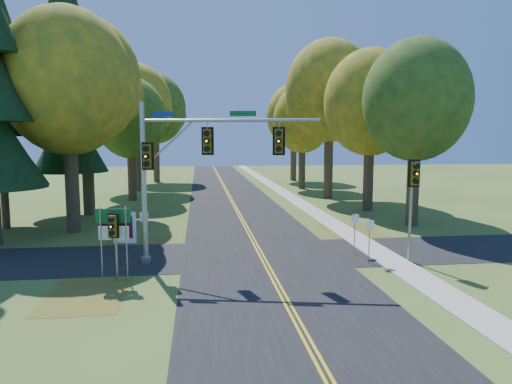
{
  "coord_description": "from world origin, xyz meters",
  "views": [
    {
      "loc": [
        -3.13,
        -20.95,
        5.99
      ],
      "look_at": [
        -0.16,
        2.73,
        3.2
      ],
      "focal_mm": 32.0,
      "sensor_mm": 36.0,
      "label": 1
    }
  ],
  "objects": [
    {
      "name": "road_cross",
      "position": [
        0.0,
        2.0,
        0.01
      ],
      "size": [
        60.0,
        6.0,
        0.02
      ],
      "primitive_type": "cube",
      "color": "black",
      "rests_on": "ground"
    },
    {
      "name": "sidewalk_east",
      "position": [
        6.2,
        0.0,
        0.03
      ],
      "size": [
        1.6,
        160.0,
        0.06
      ],
      "primitive_type": "cube",
      "color": "#9E998E",
      "rests_on": "ground"
    },
    {
      "name": "tree_e_d",
      "position": [
        9.26,
        32.87,
        8.24
      ],
      "size": [
        7.0,
        7.0,
        12.32
      ],
      "color": "#38281C",
      "rests_on": "ground"
    },
    {
      "name": "tree_w_a",
      "position": [
        -11.13,
        9.38,
        9.49
      ],
      "size": [
        8.0,
        8.0,
        14.15
      ],
      "color": "#38281C",
      "rests_on": "ground"
    },
    {
      "name": "ped_signal_pole",
      "position": [
        -6.68,
        -1.75,
        2.18
      ],
      "size": [
        0.46,
        0.54,
        2.94
      ],
      "rotation": [
        0.0,
        0.0,
        -0.24
      ],
      "color": "gray",
      "rests_on": "ground"
    },
    {
      "name": "tree_e_b",
      "position": [
        10.97,
        15.58,
        8.9
      ],
      "size": [
        7.6,
        7.6,
        13.33
      ],
      "color": "#38281C",
      "rests_on": "ground"
    },
    {
      "name": "tree_e_c",
      "position": [
        9.88,
        23.69,
        10.66
      ],
      "size": [
        8.8,
        8.8,
        15.79
      ],
      "color": "#38281C",
      "rests_on": "ground"
    },
    {
      "name": "reg_sign_w",
      "position": [
        -5.87,
        1.99,
        1.68
      ],
      "size": [
        0.44,
        0.21,
        2.45
      ],
      "rotation": [
        0.0,
        0.0,
        -0.4
      ],
      "color": "gray",
      "rests_on": "ground"
    },
    {
      "name": "road_main",
      "position": [
        0.0,
        0.0,
        0.01
      ],
      "size": [
        8.0,
        160.0,
        0.02
      ],
      "primitive_type": "cube",
      "color": "black",
      "rests_on": "ground"
    },
    {
      "name": "leaf_patch_e",
      "position": [
        6.8,
        6.0,
        0.01
      ],
      "size": [
        3.5,
        8.0,
        0.0
      ],
      "primitive_type": "cube",
      "color": "brown",
      "rests_on": "ground"
    },
    {
      "name": "reg_sign_e_north",
      "position": [
        4.87,
        1.51,
        1.48
      ],
      "size": [
        0.41,
        0.11,
        2.17
      ],
      "rotation": [
        0.0,
        0.0,
        0.2
      ],
      "color": "gray",
      "rests_on": "ground"
    },
    {
      "name": "route_sign_cluster",
      "position": [
        -6.72,
        -1.58,
        2.23
      ],
      "size": [
        1.48,
        0.22,
        3.17
      ],
      "rotation": [
        0.0,
        0.0,
        -0.11
      ],
      "color": "gray",
      "rests_on": "ground"
    },
    {
      "name": "traffic_mast",
      "position": [
        -3.69,
        0.6,
        4.96
      ],
      "size": [
        8.36,
        1.97,
        7.71
      ],
      "rotation": [
        0.0,
        0.0,
        -0.2
      ],
      "color": "#9A9DA2",
      "rests_on": "ground"
    },
    {
      "name": "tree_w_e",
      "position": [
        -8.92,
        44.09,
        10.07
      ],
      "size": [
        8.4,
        8.4,
        14.97
      ],
      "color": "#38281C",
      "rests_on": "ground"
    },
    {
      "name": "info_kiosk",
      "position": [
        -7.44,
        5.65,
        0.9
      ],
      "size": [
        1.32,
        0.44,
        1.82
      ],
      "rotation": [
        0.0,
        0.0,
        -0.2
      ],
      "color": "white",
      "rests_on": "ground"
    },
    {
      "name": "east_signal_pole",
      "position": [
        7.0,
        -0.47,
        3.81
      ],
      "size": [
        0.58,
        0.67,
        5.02
      ],
      "rotation": [
        0.0,
        0.0,
        -0.05
      ],
      "color": "gray",
      "rests_on": "ground"
    },
    {
      "name": "tree_w_b",
      "position": [
        -11.72,
        16.29,
        10.37
      ],
      "size": [
        8.6,
        8.6,
        15.38
      ],
      "color": "#38281C",
      "rests_on": "ground"
    },
    {
      "name": "ground",
      "position": [
        0.0,
        0.0,
        0.0
      ],
      "size": [
        160.0,
        160.0,
        0.0
      ],
      "primitive_type": "plane",
      "color": "#3B5B20",
      "rests_on": "ground"
    },
    {
      "name": "tree_e_a",
      "position": [
        11.57,
        8.77,
        8.53
      ],
      "size": [
        7.2,
        7.2,
        12.73
      ],
      "color": "#38281C",
      "rests_on": "ground"
    },
    {
      "name": "tree_e_e",
      "position": [
        10.47,
        43.58,
        9.19
      ],
      "size": [
        7.8,
        7.8,
        13.74
      ],
      "color": "#38281C",
      "rests_on": "ground"
    },
    {
      "name": "reg_sign_e_south",
      "position": [
        4.98,
        -0.26,
        1.49
      ],
      "size": [
        0.42,
        0.08,
        2.18
      ],
      "rotation": [
        0.0,
        0.0,
        0.1
      ],
      "color": "gray",
      "rests_on": "ground"
    },
    {
      "name": "leaf_patch_w_far",
      "position": [
        -7.5,
        -3.0,
        0.01
      ],
      "size": [
        3.0,
        5.0,
        0.0
      ],
      "primitive_type": "cube",
      "color": "brown",
      "rests_on": "ground"
    },
    {
      "name": "leaf_patch_w_near",
      "position": [
        -6.5,
        4.0,
        0.01
      ],
      "size": [
        4.0,
        6.0,
        0.0
      ],
      "primitive_type": "cube",
      "color": "brown",
      "rests_on": "ground"
    },
    {
      "name": "centerline_left",
      "position": [
        -0.1,
        0.0,
        0.03
      ],
      "size": [
        0.1,
        160.0,
        0.01
      ],
      "primitive_type": "cube",
      "color": "gold",
      "rests_on": "road_main"
    },
    {
      "name": "centerline_right",
      "position": [
        0.1,
        0.0,
        0.03
      ],
      "size": [
        0.1,
        160.0,
        0.01
      ],
      "primitive_type": "cube",
      "color": "gold",
      "rests_on": "road_main"
    },
    {
      "name": "tree_w_d",
      "position": [
        -10.13,
        33.18,
        9.78
      ],
      "size": [
        8.2,
        8.2,
        14.56
      ],
      "color": "#38281C",
      "rests_on": "ground"
    },
    {
      "name": "pine_c",
      "position": [
        -13.0,
        16.0,
        9.69
      ],
      "size": [
        5.6,
        5.6,
        20.56
      ],
      "color": "#38281C",
      "rests_on": "ground"
    },
    {
      "name": "tree_w_c",
      "position": [
        -9.54,
        24.47,
        7.94
      ],
      "size": [
        6.8,
        6.8,
        11.91
      ],
      "color": "#38281C",
      "rests_on": "ground"
    }
  ]
}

